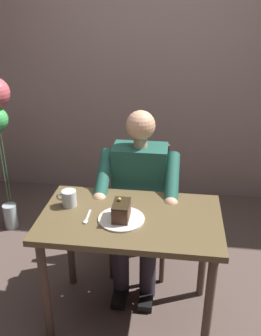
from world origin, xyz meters
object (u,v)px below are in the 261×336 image
at_px(dining_table, 131,232).
at_px(dessert_spoon, 87,219).
at_px(cake_slice, 121,211).
at_px(coffee_cup, 69,198).
at_px(chair, 141,201).
at_px(seated_person, 138,198).

height_order(dining_table, dessert_spoon, dessert_spoon).
distance_m(cake_slice, coffee_cup, 0.35).
relative_size(dining_table, chair, 1.12).
bearing_deg(chair, coffee_cup, 54.29).
height_order(seated_person, coffee_cup, seated_person).
relative_size(dining_table, dessert_spoon, 7.12).
relative_size(seated_person, cake_slice, 8.51).
distance_m(chair, cake_slice, 0.70).
xyz_separation_m(dining_table, chair, (0.00, -0.59, -0.13)).
bearing_deg(coffee_cup, chair, -125.71).
distance_m(dining_table, seated_person, 0.41).
bearing_deg(coffee_cup, dining_table, 169.78).
xyz_separation_m(dining_table, coffee_cup, (0.37, -0.07, 0.16)).
xyz_separation_m(dining_table, cake_slice, (0.04, 0.04, 0.17)).
bearing_deg(dessert_spoon, dining_table, -164.23).
bearing_deg(dining_table, chair, -90.00).
distance_m(seated_person, coffee_cup, 0.53).
distance_m(seated_person, cake_slice, 0.49).
bearing_deg(seated_person, coffee_cup, 42.56).
bearing_deg(coffee_cup, seated_person, -137.44).
bearing_deg(chair, cake_slice, 85.94).
relative_size(chair, coffee_cup, 7.58).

